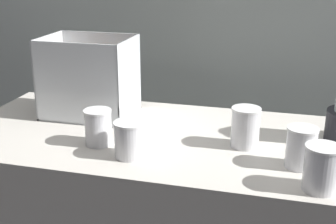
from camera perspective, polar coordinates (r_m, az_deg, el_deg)
The scene contains 6 objects.
carrot_display_bin at distance 1.64m, azimuth -10.01°, elevation 2.79°, with size 0.31×0.23×0.28m.
juice_cup_beet_far_left at distance 1.38m, azimuth -8.91°, elevation -2.17°, with size 0.09×0.09×0.11m.
juice_cup_pomegranate_left at distance 1.29m, azimuth -4.92°, elevation -3.81°, with size 0.09×0.09×0.11m.
juice_cup_carrot_middle at distance 1.37m, azimuth 9.86°, elevation -2.18°, with size 0.09×0.09×0.12m.
juice_cup_beet_right at distance 1.27m, azimuth 16.65°, elevation -4.62°, with size 0.09×0.09×0.12m.
juice_cup_pomegranate_far_right at distance 1.16m, azimuth 19.05°, elevation -7.06°, with size 0.09×0.09×0.12m.
Camera 1 is at (0.34, -1.30, 1.45)m, focal length 47.64 mm.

